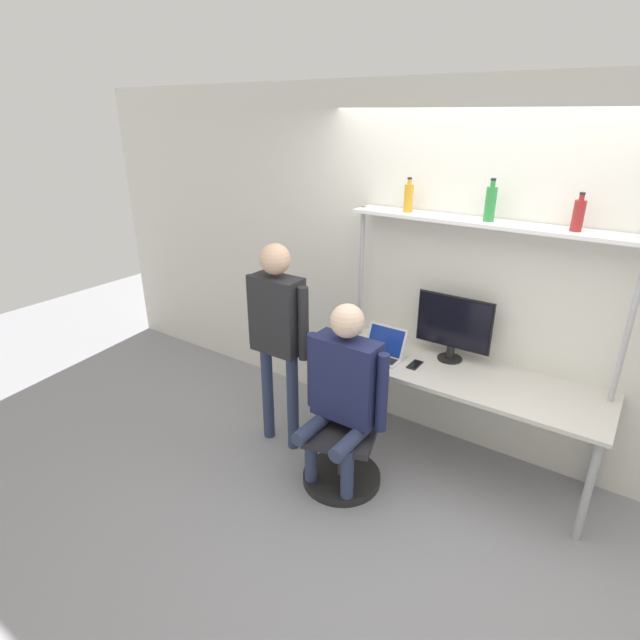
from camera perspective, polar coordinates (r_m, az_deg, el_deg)
name	(u,v)px	position (r m, az deg, el deg)	size (l,w,h in m)	color
ground_plane	(430,486)	(3.83, 12.48, -18.04)	(12.00, 12.00, 0.00)	gray
wall_back	(485,281)	(3.77, 18.37, 4.26)	(8.00, 0.06, 2.70)	silver
desk	(458,382)	(3.72, 15.46, -6.84)	(2.00, 0.65, 0.76)	beige
shelf_unit	(481,260)	(3.57, 17.94, 6.56)	(1.90, 0.25, 1.81)	white
monitor	(453,325)	(3.75, 15.00, -0.58)	(0.56, 0.18, 0.50)	black
laptop	(383,348)	(3.79, 7.25, -3.24)	(0.32, 0.24, 0.22)	silver
cell_phone	(415,365)	(3.71, 10.79, -5.04)	(0.07, 0.15, 0.01)	black
office_chair	(344,446)	(3.67, 2.72, -14.21)	(0.58, 0.58, 0.89)	black
person_seated	(343,385)	(3.34, 2.68, -7.38)	(0.62, 0.47, 1.36)	#2D3856
person_standing	(277,323)	(3.67, -4.89, -0.32)	(0.55, 0.22, 1.63)	#2D3856
bottle_green	(490,203)	(3.49, 18.90, 12.52)	(0.07, 0.07, 0.27)	#2D8C3F
bottle_red	(578,215)	(3.38, 27.43, 10.62)	(0.07, 0.07, 0.23)	maroon
bottle_amber	(409,197)	(3.69, 10.08, 13.63)	(0.06, 0.06, 0.24)	gold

